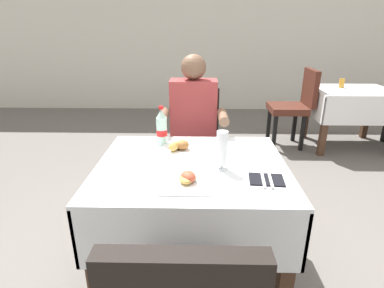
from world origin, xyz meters
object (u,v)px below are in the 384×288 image
(plate_near_camera, at_px, (186,180))
(background_chair_left, at_px, (295,103))
(background_table_tumbler, at_px, (342,83))
(plate_far_diner, at_px, (180,147))
(chair_far_diner_seat, at_px, (194,141))
(main_dining_table, at_px, (192,191))
(napkin_cutlery_set, at_px, (266,179))
(cola_bottle_primary, at_px, (162,128))
(beer_glass_left, at_px, (222,151))
(background_dining_table, at_px, (350,104))
(seated_diner_far, at_px, (193,127))

(plate_near_camera, distance_m, background_chair_left, 2.74)
(plate_near_camera, height_order, background_table_tumbler, background_table_tumbler)
(plate_near_camera, distance_m, plate_far_diner, 0.42)
(chair_far_diner_seat, bearing_deg, background_chair_left, 47.55)
(main_dining_table, distance_m, napkin_cutlery_set, 0.46)
(background_chair_left, xyz_separation_m, background_table_tumbler, (0.58, 0.11, 0.23))
(cola_bottle_primary, distance_m, background_chair_left, 2.39)
(chair_far_diner_seat, distance_m, beer_glass_left, 0.96)
(cola_bottle_primary, distance_m, background_table_tumbler, 2.84)
(background_table_tumbler, bearing_deg, background_dining_table, -48.35)
(background_chair_left, bearing_deg, beer_glass_left, -115.52)
(chair_far_diner_seat, relative_size, background_table_tumbler, 8.82)
(seated_diner_far, height_order, beer_glass_left, seated_diner_far)
(beer_glass_left, relative_size, background_table_tumbler, 1.94)
(plate_near_camera, bearing_deg, background_dining_table, 51.32)
(chair_far_diner_seat, height_order, seated_diner_far, seated_diner_far)
(plate_near_camera, bearing_deg, cola_bottle_primary, 108.35)
(plate_far_diner, bearing_deg, chair_far_diner_seat, 83.21)
(beer_glass_left, height_order, cola_bottle_primary, cola_bottle_primary)
(seated_diner_far, xyz_separation_m, background_dining_table, (1.92, 1.46, -0.17))
(chair_far_diner_seat, relative_size, background_dining_table, 1.03)
(cola_bottle_primary, height_order, napkin_cutlery_set, cola_bottle_primary)
(cola_bottle_primary, relative_size, background_chair_left, 0.26)
(main_dining_table, bearing_deg, background_table_tumbler, 51.73)
(main_dining_table, height_order, seated_diner_far, seated_diner_far)
(beer_glass_left, bearing_deg, chair_far_diner_seat, 100.12)
(main_dining_table, bearing_deg, napkin_cutlery_set, -26.33)
(napkin_cutlery_set, bearing_deg, seated_diner_far, 112.56)
(chair_far_diner_seat, xyz_separation_m, plate_far_diner, (-0.08, -0.65, 0.20))
(background_table_tumbler, bearing_deg, beer_glass_left, -124.99)
(seated_diner_far, relative_size, beer_glass_left, 5.90)
(cola_bottle_primary, relative_size, background_dining_table, 0.27)
(main_dining_table, height_order, chair_far_diner_seat, chair_far_diner_seat)
(plate_far_diner, distance_m, background_table_tumbler, 2.84)
(main_dining_table, relative_size, plate_near_camera, 4.37)
(seated_diner_far, distance_m, plate_near_camera, 0.96)
(main_dining_table, distance_m, background_table_tumbler, 2.94)
(plate_far_diner, bearing_deg, background_table_tumbler, 48.18)
(napkin_cutlery_set, distance_m, background_table_tumbler, 2.87)
(cola_bottle_primary, bearing_deg, main_dining_table, -56.40)
(seated_diner_far, distance_m, background_table_tumbler, 2.41)
(main_dining_table, bearing_deg, cola_bottle_primary, 123.60)
(plate_far_diner, xyz_separation_m, beer_glass_left, (0.24, -0.25, 0.08))
(plate_far_diner, xyz_separation_m, background_dining_table, (1.99, 2.00, -0.21))
(main_dining_table, xyz_separation_m, beer_glass_left, (0.16, -0.06, 0.28))
(napkin_cutlery_set, height_order, background_table_tumbler, background_table_tumbler)
(main_dining_table, relative_size, plate_far_diner, 4.64)
(plate_far_diner, height_order, background_chair_left, background_chair_left)
(background_chair_left, bearing_deg, chair_far_diner_seat, -132.45)
(plate_near_camera, xyz_separation_m, background_dining_table, (1.94, 2.42, -0.21))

